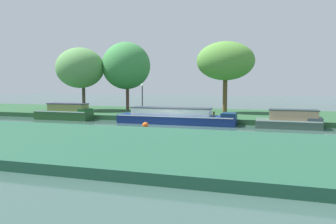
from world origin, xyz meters
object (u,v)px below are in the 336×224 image
object	(u,v)px
navy_barge	(176,117)
forest_narrowboat	(65,113)
willow_tree_centre	(126,66)
mooring_post_near	(214,115)
slate_cruiser	(291,120)
willow_tree_left	(80,68)
mooring_post_far	(289,115)
channel_buoy	(145,125)
willow_tree_right	(225,61)
lamp_post	(142,95)

from	to	relation	value
navy_barge	forest_narrowboat	size ratio (longest dim) A/B	1.82
willow_tree_centre	mooring_post_near	world-z (taller)	willow_tree_centre
navy_barge	slate_cruiser	distance (m)	8.33
willow_tree_left	mooring_post_far	bearing A→B (deg)	-9.89
forest_narrowboat	willow_tree_centre	distance (m)	8.15
forest_narrowboat	willow_tree_left	distance (m)	6.26
channel_buoy	forest_narrowboat	bearing A→B (deg)	160.69
slate_cruiser	willow_tree_centre	world-z (taller)	willow_tree_centre
forest_narrowboat	willow_tree_right	size ratio (longest dim) A/B	0.77
lamp_post	channel_buoy	xyz separation A→B (m)	(2.27, -5.12, -1.88)
mooring_post_near	forest_narrowboat	bearing A→B (deg)	-174.43
willow_tree_left	willow_tree_right	bearing A→B (deg)	6.56
willow_tree_left	willow_tree_right	xyz separation A→B (m)	(14.08, 1.62, 0.50)
willow_tree_left	slate_cruiser	bearing A→B (deg)	-13.30
willow_tree_left	mooring_post_far	size ratio (longest dim) A/B	7.98
willow_tree_right	mooring_post_far	bearing A→B (deg)	-43.01
lamp_post	channel_buoy	world-z (taller)	lamp_post
willow_tree_centre	mooring_post_far	world-z (taller)	willow_tree_centre
willow_tree_centre	mooring_post_far	bearing A→B (deg)	-18.65
navy_barge	slate_cruiser	world-z (taller)	slate_cruiser
willow_tree_centre	willow_tree_right	distance (m)	9.89
forest_narrowboat	lamp_post	xyz separation A→B (m)	(6.24, 2.14, 1.48)
forest_narrowboat	willow_tree_centre	size ratio (longest dim) A/B	0.74
slate_cruiser	channel_buoy	xyz separation A→B (m)	(-9.66, -2.98, -0.35)
navy_barge	mooring_post_far	bearing A→B (deg)	8.45
slate_cruiser	willow_tree_left	size ratio (longest dim) A/B	0.70
channel_buoy	willow_tree_centre	bearing A→B (deg)	121.26
slate_cruiser	lamp_post	size ratio (longest dim) A/B	1.63
navy_barge	willow_tree_centre	distance (m)	10.40
mooring_post_far	mooring_post_near	bearing A→B (deg)	180.00
slate_cruiser	willow_tree_left	world-z (taller)	willow_tree_left
forest_narrowboat	willow_tree_left	bearing A→B (deg)	106.52
navy_barge	mooring_post_near	distance (m)	3.00
willow_tree_centre	mooring_post_near	distance (m)	11.78
willow_tree_left	mooring_post_near	bearing A→B (deg)	-13.68
forest_narrowboat	willow_tree_centre	bearing A→B (deg)	66.08
mooring_post_near	lamp_post	bearing A→B (deg)	171.81
willow_tree_left	channel_buoy	world-z (taller)	willow_tree_left
lamp_post	channel_buoy	size ratio (longest dim) A/B	6.20
navy_barge	lamp_post	bearing A→B (deg)	149.31
lamp_post	willow_tree_right	bearing A→B (deg)	32.36
navy_barge	willow_tree_left	bearing A→B (deg)	157.60
slate_cruiser	willow_tree_right	world-z (taller)	willow_tree_right
slate_cruiser	mooring_post_far	distance (m)	1.25
forest_narrowboat	lamp_post	world-z (taller)	lamp_post
willow_tree_right	mooring_post_far	distance (m)	8.52
mooring_post_near	mooring_post_far	size ratio (longest dim) A/B	0.68
forest_narrowboat	channel_buoy	world-z (taller)	forest_narrowboat
willow_tree_right	mooring_post_near	bearing A→B (deg)	-91.63
willow_tree_centre	channel_buoy	xyz separation A→B (m)	(5.68, -9.36, -4.62)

